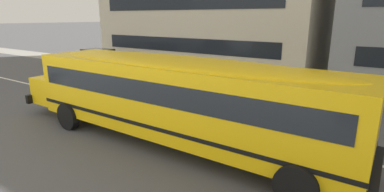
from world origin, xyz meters
The scene contains 5 objects.
ground_plane centered at (0.00, 0.00, 0.00)m, with size 400.00×400.00×0.00m, color #4C4C4F.
sidewalk_far centered at (0.00, 8.30, 0.01)m, with size 120.00×3.00×0.01m, color gray.
lane_centreline centered at (0.00, 0.00, 0.00)m, with size 110.00×0.16×0.01m, color silver.
school_bus centered at (-0.95, -1.98, 1.70)m, with size 12.83×3.05×2.87m.
parked_car_silver_under_tree centered at (-14.22, 5.83, 0.84)m, with size 3.97×2.02×1.64m.
Camera 1 is at (4.83, -9.30, 4.07)m, focal length 27.96 mm.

